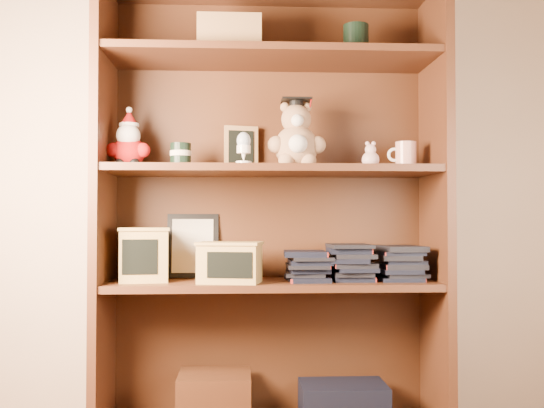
# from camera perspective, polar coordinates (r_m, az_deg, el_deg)

# --- Properties ---
(bookcase) EXTENTS (1.20, 0.35, 1.60)m
(bookcase) POSITION_cam_1_polar(r_m,az_deg,el_deg) (2.29, -0.13, -1.07)
(bookcase) COLOR #4C2715
(bookcase) RESTS_ON ground
(shelf_lower) EXTENTS (1.14, 0.33, 0.02)m
(shelf_lower) POSITION_cam_1_polar(r_m,az_deg,el_deg) (2.25, -0.00, -7.22)
(shelf_lower) COLOR #4C2715
(shelf_lower) RESTS_ON ground
(shelf_upper) EXTENTS (1.14, 0.33, 0.02)m
(shelf_upper) POSITION_cam_1_polar(r_m,az_deg,el_deg) (2.24, -0.00, 3.00)
(shelf_upper) COLOR #4C2715
(shelf_upper) RESTS_ON ground
(santa_plush) EXTENTS (0.15, 0.11, 0.22)m
(santa_plush) POSITION_cam_1_polar(r_m,az_deg,el_deg) (2.27, -12.73, 5.28)
(santa_plush) COLOR #A50F0F
(santa_plush) RESTS_ON shelf_upper
(teachers_tin) EXTENTS (0.07, 0.07, 0.08)m
(teachers_tin) POSITION_cam_1_polar(r_m,az_deg,el_deg) (2.25, -8.19, 4.39)
(teachers_tin) COLOR black
(teachers_tin) RESTS_ON shelf_upper
(chalkboard_plaque) EXTENTS (0.13, 0.08, 0.16)m
(chalkboard_plaque) POSITION_cam_1_polar(r_m,az_deg,el_deg) (2.36, -2.79, 4.98)
(chalkboard_plaque) COLOR #9E7547
(chalkboard_plaque) RESTS_ON shelf_upper
(egg_cup) EXTENTS (0.05, 0.05, 0.11)m
(egg_cup) POSITION_cam_1_polar(r_m,az_deg,el_deg) (2.17, -2.56, 5.10)
(egg_cup) COLOR white
(egg_cup) RESTS_ON shelf_upper
(grad_teddy_bear) EXTENTS (0.20, 0.18, 0.25)m
(grad_teddy_bear) POSITION_cam_1_polar(r_m,az_deg,el_deg) (2.25, 2.20, 5.72)
(grad_teddy_bear) COLOR #A27955
(grad_teddy_bear) RESTS_ON shelf_upper
(pink_figurine) EXTENTS (0.06, 0.06, 0.10)m
(pink_figurine) POSITION_cam_1_polar(r_m,az_deg,el_deg) (2.29, 8.82, 4.15)
(pink_figurine) COLOR beige
(pink_figurine) RESTS_ON shelf_upper
(teacher_mug) EXTENTS (0.10, 0.07, 0.09)m
(teacher_mug) POSITION_cam_1_polar(r_m,az_deg,el_deg) (2.32, 11.85, 4.33)
(teacher_mug) COLOR silver
(teacher_mug) RESTS_ON shelf_upper
(certificate_frame) EXTENTS (0.19, 0.05, 0.24)m
(certificate_frame) POSITION_cam_1_polar(r_m,az_deg,el_deg) (2.38, -7.12, -3.74)
(certificate_frame) COLOR black
(certificate_frame) RESTS_ON shelf_lower
(treats_box) EXTENTS (0.19, 0.19, 0.19)m
(treats_box) POSITION_cam_1_polar(r_m,az_deg,el_deg) (2.26, -11.44, -4.43)
(treats_box) COLOR tan
(treats_box) RESTS_ON shelf_lower
(pencils_box) EXTENTS (0.24, 0.19, 0.14)m
(pencils_box) POSITION_cam_1_polar(r_m,az_deg,el_deg) (2.17, -3.79, -5.21)
(pencils_box) COLOR tan
(pencils_box) RESTS_ON shelf_lower
(book_stack_left) EXTENTS (0.14, 0.20, 0.11)m
(book_stack_left) POSITION_cam_1_polar(r_m,az_deg,el_deg) (2.25, 3.16, -5.46)
(book_stack_left) COLOR black
(book_stack_left) RESTS_ON shelf_lower
(book_stack_mid) EXTENTS (0.14, 0.20, 0.13)m
(book_stack_mid) POSITION_cam_1_polar(r_m,az_deg,el_deg) (2.27, 6.97, -5.21)
(book_stack_mid) COLOR black
(book_stack_mid) RESTS_ON shelf_lower
(book_stack_right) EXTENTS (0.14, 0.20, 0.13)m
(book_stack_right) POSITION_cam_1_polar(r_m,az_deg,el_deg) (2.31, 11.40, -5.13)
(book_stack_right) COLOR black
(book_stack_right) RESTS_ON shelf_lower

